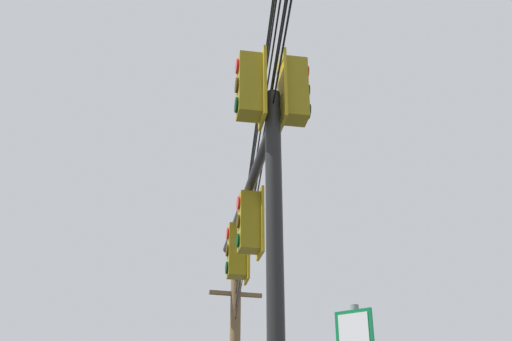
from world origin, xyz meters
name	(u,v)px	position (x,y,z in m)	size (l,w,h in m)	color
signal_mast_assembly	(260,220)	(-1.43, 1.36, 4.92)	(3.62, 3.94, 6.87)	black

